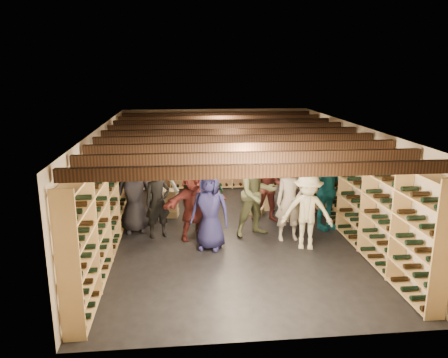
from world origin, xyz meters
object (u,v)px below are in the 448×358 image
crate_stack_left (167,203)px  person_5 (193,204)px  person_7 (290,202)px  person_12 (285,177)px  crate_loose (253,210)px  person_6 (210,210)px  person_8 (269,187)px  person_11 (307,183)px  person_1 (158,202)px  crate_stack_right (272,199)px  person_10 (202,193)px  person_0 (134,195)px  person_4 (326,191)px  person_3 (307,211)px  person_2 (257,194)px  person_9 (155,183)px

crate_stack_left → person_5: person_5 is taller
person_7 → person_12: person_12 is taller
crate_loose → person_6: bearing=-121.0°
person_8 → person_11: (1.09, 0.60, -0.09)m
person_1 → person_11: (3.68, 1.34, -0.02)m
crate_stack_left → person_5: size_ratio=0.43×
crate_stack_right → person_5: size_ratio=0.36×
person_1 → person_6: person_6 is taller
person_1 → person_10: 1.04m
person_0 → person_5: 1.40m
person_1 → person_4: bearing=-21.1°
crate_stack_right → person_11: (0.81, -0.35, 0.51)m
crate_loose → person_3: bearing=-72.8°
crate_stack_left → person_11: person_11 is taller
person_6 → person_11: (2.60, 2.08, -0.05)m
crate_stack_right → person_0: size_ratio=0.33×
crate_loose → person_8: bearing=-66.6°
person_2 → person_1: bearing=157.6°
crate_loose → person_4: size_ratio=0.28×
person_9 → person_10: size_ratio=1.06×
crate_stack_right → person_1: bearing=-149.6°
person_1 → person_7: person_7 is taller
person_1 → person_12: person_12 is taller
crate_loose → person_4: person_4 is taller
person_12 → person_1: bearing=-140.6°
person_1 → person_5: (0.76, -0.17, 0.00)m
person_3 → person_11: (0.64, 2.28, -0.03)m
person_0 → person_4: bearing=-11.4°
person_6 → person_12: person_12 is taller
crate_stack_left → person_2: bearing=-36.3°
person_7 → person_6: bearing=-174.0°
person_4 → person_8: (-1.20, 0.61, -0.03)m
crate_stack_left → person_1: size_ratio=0.43×
crate_loose → person_9: person_9 is taller
person_11 → person_12: bearing=177.9°
person_3 → person_7: (-0.24, 0.50, 0.06)m
person_1 → person_11: person_1 is taller
person_4 → person_11: 1.22m
person_5 → person_8: person_8 is taller
person_9 → person_11: (3.78, 0.21, -0.16)m
person_7 → person_10: person_10 is taller
person_2 → person_11: size_ratio=1.25×
person_3 → person_8: person_8 is taller
person_1 → person_10: size_ratio=0.90×
person_6 → person_11: person_6 is taller
person_8 → person_10: bearing=-150.4°
person_4 → person_5: person_4 is taller
person_6 → person_10: person_10 is taller
person_0 → person_5: size_ratio=1.07×
person_6 → person_1: bearing=165.0°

